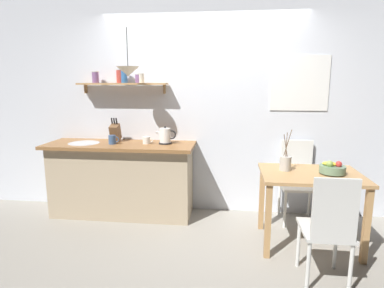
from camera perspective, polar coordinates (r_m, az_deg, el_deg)
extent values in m
plane|color=gray|center=(3.86, 1.08, -14.74)|extent=(14.00, 14.00, 0.00)
cube|color=silver|center=(4.13, 4.82, 6.41)|extent=(6.80, 0.10, 2.70)
cube|color=white|center=(4.14, 18.53, 10.15)|extent=(0.68, 0.01, 0.65)
cube|color=silver|center=(4.14, 18.52, 10.15)|extent=(0.62, 0.01, 0.59)
cube|color=tan|center=(4.20, -12.26, -6.36)|extent=(1.74, 0.52, 0.89)
cube|color=brown|center=(4.07, -12.61, -0.19)|extent=(1.83, 0.63, 0.04)
cylinder|color=#B7BABF|center=(4.22, -18.57, 0.10)|extent=(0.38, 0.38, 0.01)
cube|color=tan|center=(4.18, -12.23, 10.35)|extent=(1.14, 0.18, 0.02)
cube|color=#99754C|center=(4.44, -18.28, 9.29)|extent=(0.02, 0.06, 0.12)
cube|color=#99754C|center=(4.12, -4.89, 9.70)|extent=(0.02, 0.06, 0.12)
cylinder|color=#7F5689|center=(4.30, -16.70, 11.18)|extent=(0.08, 0.08, 0.13)
cylinder|color=silver|center=(4.30, -16.75, 12.13)|extent=(0.09, 0.09, 0.01)
cylinder|color=#BC4238|center=(4.18, -12.64, 11.56)|extent=(0.08, 0.08, 0.16)
cylinder|color=silver|center=(4.19, -12.68, 12.70)|extent=(0.09, 0.09, 0.01)
cylinder|color=#3366A3|center=(4.17, -11.95, 11.76)|extent=(0.08, 0.08, 0.18)
cylinder|color=silver|center=(4.17, -12.00, 13.07)|extent=(0.09, 0.09, 0.01)
cylinder|color=#7F5689|center=(4.11, -9.49, 11.30)|extent=(0.07, 0.07, 0.10)
cylinder|color=silver|center=(4.11, -9.52, 12.07)|extent=(0.08, 0.08, 0.01)
cylinder|color=beige|center=(4.10, -8.96, 11.36)|extent=(0.07, 0.07, 0.11)
cylinder|color=silver|center=(4.10, -8.98, 12.18)|extent=(0.08, 0.08, 0.01)
cube|color=tan|center=(3.47, 20.31, -5.09)|extent=(0.99, 0.73, 0.03)
cube|color=tan|center=(3.23, 13.28, -13.17)|extent=(0.06, 0.06, 0.74)
cube|color=tan|center=(3.45, 28.47, -12.65)|extent=(0.06, 0.06, 0.74)
cube|color=tan|center=(3.81, 12.23, -9.32)|extent=(0.06, 0.06, 0.74)
cube|color=tan|center=(4.00, 25.16, -9.17)|extent=(0.06, 0.06, 0.74)
cube|color=silver|center=(3.00, 22.42, -13.91)|extent=(0.38, 0.44, 0.03)
cube|color=silver|center=(2.72, 23.97, -10.60)|extent=(0.34, 0.03, 0.50)
cylinder|color=silver|center=(3.30, 24.03, -16.14)|extent=(0.03, 0.03, 0.44)
cylinder|color=silver|center=(3.22, 18.30, -16.42)|extent=(0.03, 0.03, 0.44)
cylinder|color=silver|center=(2.99, 26.24, -19.31)|extent=(0.03, 0.03, 0.44)
cylinder|color=silver|center=(2.90, 19.83, -19.77)|extent=(0.03, 0.03, 0.44)
cube|color=white|center=(4.08, 18.36, -7.07)|extent=(0.45, 0.44, 0.03)
cube|color=white|center=(4.19, 17.96, -2.76)|extent=(0.38, 0.04, 0.51)
cylinder|color=white|center=(3.95, 16.12, -11.11)|extent=(0.03, 0.03, 0.44)
cylinder|color=white|center=(4.04, 21.37, -10.94)|extent=(0.03, 0.03, 0.44)
cylinder|color=white|center=(4.28, 15.17, -9.33)|extent=(0.03, 0.03, 0.44)
cylinder|color=white|center=(4.36, 20.01, -9.22)|extent=(0.03, 0.03, 0.44)
cylinder|color=slate|center=(3.51, 23.51, -4.77)|extent=(0.11, 0.11, 0.01)
cylinder|color=slate|center=(3.50, 23.56, -4.11)|extent=(0.25, 0.25, 0.07)
ellipsoid|color=yellow|center=(3.48, 23.14, -3.22)|extent=(0.15, 0.10, 0.04)
sphere|color=red|center=(3.48, 24.51, -3.28)|extent=(0.06, 0.06, 0.06)
sphere|color=#8EA84C|center=(3.46, 23.18, -3.26)|extent=(0.07, 0.07, 0.07)
cylinder|color=#B7B2A8|center=(3.47, 16.18, -3.30)|extent=(0.12, 0.12, 0.15)
cylinder|color=brown|center=(3.42, 16.22, -0.25)|extent=(0.05, 0.01, 0.23)
cylinder|color=brown|center=(3.43, 16.36, -0.09)|extent=(0.01, 0.02, 0.25)
cylinder|color=brown|center=(3.42, 16.57, 0.18)|extent=(0.07, 0.03, 0.28)
cylinder|color=black|center=(3.96, -4.75, 0.17)|extent=(0.16, 0.16, 0.02)
cylinder|color=white|center=(3.94, -4.77, 1.55)|extent=(0.14, 0.14, 0.17)
sphere|color=black|center=(3.93, -4.79, 2.98)|extent=(0.02, 0.02, 0.02)
cone|color=white|center=(3.96, -6.00, 2.07)|extent=(0.04, 0.04, 0.04)
torus|color=black|center=(3.93, -3.66, 1.65)|extent=(0.11, 0.02, 0.11)
cube|color=brown|center=(4.20, -13.40, 2.00)|extent=(0.11, 0.18, 0.23)
cylinder|color=black|center=(4.17, -13.99, 3.99)|extent=(0.02, 0.04, 0.08)
cylinder|color=black|center=(4.16, -13.60, 3.99)|extent=(0.02, 0.04, 0.08)
cylinder|color=black|center=(4.15, -13.21, 3.99)|extent=(0.02, 0.04, 0.08)
cylinder|color=#3D5B89|center=(4.04, -13.95, 0.76)|extent=(0.09, 0.09, 0.11)
torus|color=#3D5B89|center=(4.03, -13.26, 0.78)|extent=(0.07, 0.01, 0.07)
cylinder|color=white|center=(3.99, -8.06, 0.67)|extent=(0.09, 0.09, 0.09)
torus|color=white|center=(3.97, -7.31, 0.68)|extent=(0.06, 0.01, 0.06)
cylinder|color=black|center=(3.82, -11.40, 16.48)|extent=(0.01, 0.01, 0.42)
cone|color=beige|center=(3.80, -11.25, 12.51)|extent=(0.26, 0.26, 0.11)
sphere|color=white|center=(3.80, -11.23, 12.01)|extent=(0.04, 0.04, 0.04)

